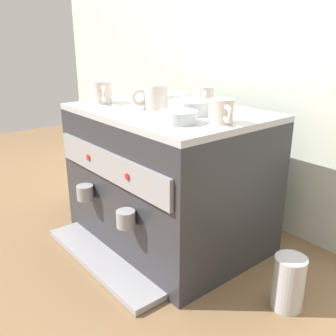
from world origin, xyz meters
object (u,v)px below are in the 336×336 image
(espresso_machine, at_px, (167,177))
(ceramic_bowl_0, at_px, (171,98))
(ceramic_cup_3, at_px, (222,111))
(ceramic_bowl_2, at_px, (178,117))
(ceramic_cup_0, at_px, (204,96))
(coffee_grinder, at_px, (94,154))
(ceramic_cup_1, at_px, (154,97))
(milk_pitcher, at_px, (288,283))
(ceramic_bowl_1, at_px, (189,108))
(ceramic_cup_2, at_px, (102,92))

(espresso_machine, height_order, ceramic_bowl_0, ceramic_bowl_0)
(ceramic_cup_3, bearing_deg, ceramic_bowl_2, -131.06)
(ceramic_cup_0, height_order, coffee_grinder, ceramic_cup_0)
(ceramic_cup_0, relative_size, coffee_grinder, 0.22)
(espresso_machine, distance_m, ceramic_cup_1, 0.28)
(ceramic_cup_0, distance_m, milk_pitcher, 0.66)
(ceramic_bowl_1, relative_size, ceramic_bowl_2, 1.19)
(ceramic_cup_0, height_order, ceramic_cup_3, ceramic_cup_3)
(ceramic_cup_0, height_order, milk_pitcher, ceramic_cup_0)
(ceramic_cup_3, xyz_separation_m, coffee_grinder, (-0.74, -0.01, -0.30))
(espresso_machine, relative_size, ceramic_bowl_0, 5.76)
(ceramic_cup_2, bearing_deg, ceramic_bowl_0, 56.88)
(coffee_grinder, bearing_deg, ceramic_bowl_2, -7.13)
(ceramic_bowl_2, bearing_deg, milk_pitcher, 20.00)
(ceramic_cup_0, bearing_deg, ceramic_cup_3, -34.37)
(ceramic_bowl_0, bearing_deg, ceramic_cup_2, -123.12)
(espresso_machine, height_order, coffee_grinder, espresso_machine)
(ceramic_cup_0, distance_m, coffee_grinder, 0.62)
(ceramic_bowl_0, distance_m, ceramic_bowl_1, 0.23)
(ceramic_cup_0, relative_size, ceramic_bowl_2, 0.86)
(ceramic_cup_2, relative_size, milk_pitcher, 0.72)
(ceramic_cup_1, height_order, ceramic_bowl_2, ceramic_cup_1)
(ceramic_bowl_1, height_order, milk_pitcher, ceramic_bowl_1)
(milk_pitcher, bearing_deg, ceramic_cup_3, -173.47)
(ceramic_cup_2, height_order, ceramic_bowl_0, ceramic_cup_2)
(ceramic_cup_1, relative_size, coffee_grinder, 0.27)
(ceramic_cup_1, xyz_separation_m, coffee_grinder, (-0.45, 0.00, -0.31))
(espresso_machine, distance_m, ceramic_cup_3, 0.38)
(ceramic_bowl_1, bearing_deg, ceramic_cup_0, 119.06)
(ceramic_bowl_1, bearing_deg, ceramic_cup_2, -162.57)
(ceramic_cup_3, xyz_separation_m, milk_pitcher, (0.25, 0.03, -0.43))
(ceramic_cup_1, relative_size, ceramic_cup_2, 1.05)
(coffee_grinder, relative_size, milk_pitcher, 2.75)
(ceramic_cup_1, bearing_deg, ceramic_bowl_2, -20.55)
(ceramic_cup_1, xyz_separation_m, milk_pitcher, (0.54, 0.04, -0.44))
(ceramic_cup_2, distance_m, milk_pitcher, 0.87)
(espresso_machine, distance_m, ceramic_bowl_0, 0.29)
(ceramic_bowl_0, relative_size, ceramic_bowl_1, 0.90)
(ceramic_cup_3, bearing_deg, milk_pitcher, 6.53)
(espresso_machine, distance_m, milk_pitcher, 0.53)
(ceramic_bowl_2, bearing_deg, ceramic_cup_3, 48.94)
(ceramic_cup_3, relative_size, coffee_grinder, 0.24)
(ceramic_cup_2, distance_m, coffee_grinder, 0.40)
(espresso_machine, bearing_deg, ceramic_bowl_0, 135.45)
(espresso_machine, distance_m, ceramic_bowl_1, 0.28)
(milk_pitcher, bearing_deg, ceramic_bowl_0, 171.59)
(espresso_machine, xyz_separation_m, ceramic_bowl_2, (0.18, -0.11, 0.26))
(ceramic_bowl_0, xyz_separation_m, coffee_grinder, (-0.38, -0.12, -0.28))
(ceramic_bowl_0, height_order, coffee_grinder, ceramic_bowl_0)
(coffee_grinder, bearing_deg, ceramic_cup_0, 17.78)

